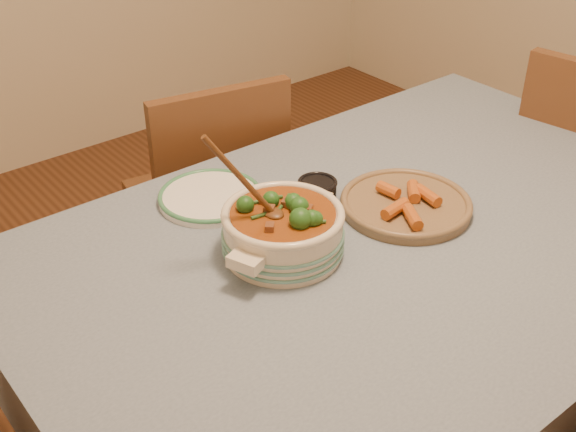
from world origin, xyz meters
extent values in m
cube|color=brown|center=(0.00, 0.00, 0.72)|extent=(1.60, 1.00, 0.05)
cube|color=gray|center=(0.00, 0.00, 0.75)|extent=(1.68, 1.08, 0.01)
cylinder|color=brown|center=(-0.73, 0.43, 0.35)|extent=(0.07, 0.07, 0.70)
cylinder|color=brown|center=(0.73, 0.43, 0.35)|extent=(0.07, 0.07, 0.70)
cylinder|color=beige|center=(-0.24, 0.09, 0.80)|extent=(0.32, 0.32, 0.10)
torus|color=beige|center=(-0.24, 0.09, 0.85)|extent=(0.26, 0.26, 0.02)
cube|color=beige|center=(-0.11, 0.14, 0.82)|extent=(0.06, 0.08, 0.02)
cube|color=beige|center=(-0.38, 0.04, 0.82)|extent=(0.06, 0.08, 0.02)
cylinder|color=brown|center=(-0.24, 0.09, 0.85)|extent=(0.22, 0.22, 0.02)
cylinder|color=white|center=(-0.25, 0.36, 0.76)|extent=(0.26, 0.26, 0.02)
torus|color=#3D885B|center=(-0.25, 0.36, 0.77)|extent=(0.25, 0.25, 0.01)
cylinder|color=black|center=(-0.04, 0.21, 0.78)|extent=(0.10, 0.10, 0.05)
torus|color=black|center=(-0.04, 0.21, 0.80)|extent=(0.09, 0.09, 0.01)
cylinder|color=black|center=(-0.04, 0.21, 0.79)|extent=(0.08, 0.08, 0.01)
cylinder|color=#836648|center=(0.09, 0.05, 0.77)|extent=(0.33, 0.33, 0.02)
torus|color=#836648|center=(0.09, 0.05, 0.78)|extent=(0.31, 0.31, 0.02)
cube|color=brown|center=(0.01, 0.82, 0.44)|extent=(0.49, 0.49, 0.04)
cube|color=brown|center=(-0.02, 0.64, 0.67)|extent=(0.41, 0.12, 0.44)
cylinder|color=brown|center=(0.22, 0.97, 0.22)|extent=(0.04, 0.04, 0.44)
cylinder|color=brown|center=(-0.13, 1.03, 0.22)|extent=(0.04, 0.04, 0.44)
cylinder|color=brown|center=(0.15, 0.62, 0.22)|extent=(0.04, 0.04, 0.44)
cylinder|color=brown|center=(-0.20, 0.68, 0.22)|extent=(0.04, 0.04, 0.44)
cylinder|color=brown|center=(1.14, 0.23, 0.24)|extent=(0.04, 0.04, 0.48)
cylinder|color=brown|center=(0.77, 0.18, 0.24)|extent=(0.04, 0.04, 0.48)
camera|label=1|loc=(-1.02, -0.89, 1.65)|focal=45.00mm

